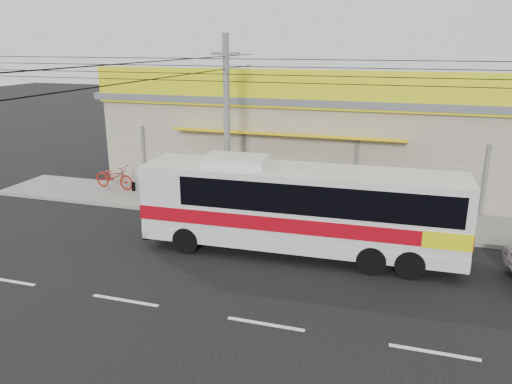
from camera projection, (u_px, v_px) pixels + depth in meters
ground at (289, 281)px, 14.78m from camera, size 120.00×120.00×0.00m
sidewalk at (324, 214)px, 20.24m from camera, size 30.00×3.20×0.15m
lane_markings at (266, 324)px, 12.49m from camera, size 50.00×0.12×0.01m
storefront_building at (345, 136)px, 24.66m from camera, size 22.60×9.20×5.70m
coach_bus at (305, 205)px, 16.19m from camera, size 10.46×2.53×3.20m
motorbike_red at (114, 177)px, 23.42m from camera, size 2.22×1.02×1.12m
motorbike_dark at (206, 188)px, 21.78m from camera, size 1.77×0.76×1.03m
utility_pole at (226, 69)px, 17.92m from camera, size 34.00×14.00×7.09m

